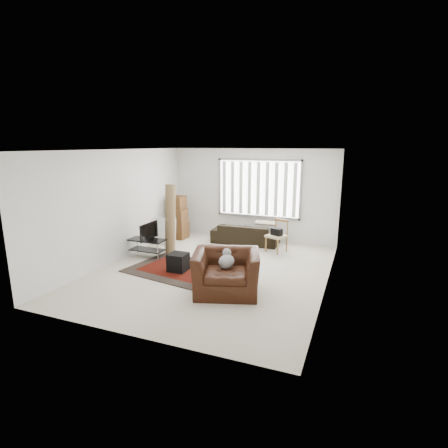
# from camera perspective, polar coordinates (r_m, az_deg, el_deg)

# --- Properties ---
(room) EXTENTS (6.00, 6.02, 2.71)m
(room) POSITION_cam_1_polar(r_m,az_deg,el_deg) (8.05, -0.31, 5.35)
(room) COLOR beige
(room) RESTS_ON ground
(persian_rug) EXTENTS (2.72, 2.04, 0.02)m
(persian_rug) POSITION_cam_1_polar(r_m,az_deg,el_deg) (8.09, -6.47, -7.49)
(persian_rug) COLOR black
(persian_rug) RESTS_ON ground
(tv_stand) EXTENTS (0.93, 0.42, 0.47)m
(tv_stand) POSITION_cam_1_polar(r_m,az_deg,el_deg) (9.10, -12.45, -3.23)
(tv_stand) COLOR black
(tv_stand) RESTS_ON ground
(tv) EXTENTS (0.10, 0.75, 0.43)m
(tv) POSITION_cam_1_polar(r_m,az_deg,el_deg) (9.01, -12.56, -1.11)
(tv) COLOR black
(tv) RESTS_ON tv_stand
(subwoofer) EXTENTS (0.41, 0.41, 0.40)m
(subwoofer) POSITION_cam_1_polar(r_m,az_deg,el_deg) (7.99, -7.47, -6.17)
(subwoofer) COLOR black
(subwoofer) RESTS_ON persian_rug
(moving_boxes) EXTENTS (0.54, 0.50, 1.29)m
(moving_boxes) POSITION_cam_1_polar(r_m,az_deg,el_deg) (10.71, -7.52, 0.85)
(moving_boxes) COLOR brown
(moving_boxes) RESTS_ON ground
(white_flatpack) EXTENTS (0.61, 0.27, 0.76)m
(white_flatpack) POSITION_cam_1_polar(r_m,az_deg,el_deg) (10.17, -9.50, -1.16)
(white_flatpack) COLOR silver
(white_flatpack) RESTS_ON ground
(rolled_rug) EXTENTS (0.43, 0.63, 1.82)m
(rolled_rug) POSITION_cam_1_polar(r_m,az_deg,el_deg) (9.21, -8.76, 0.79)
(rolled_rug) COLOR brown
(rolled_rug) RESTS_ON ground
(sofa) EXTENTS (1.95, 0.91, 0.74)m
(sofa) POSITION_cam_1_polar(r_m,az_deg,el_deg) (10.13, 3.52, -1.11)
(sofa) COLOR black
(sofa) RESTS_ON ground
(side_chair) EXTENTS (0.61, 0.61, 0.87)m
(side_chair) POSITION_cam_1_polar(r_m,az_deg,el_deg) (9.38, 8.65, -1.68)
(side_chair) COLOR tan
(side_chair) RESTS_ON ground
(armchair) EXTENTS (1.53, 1.43, 0.93)m
(armchair) POSITION_cam_1_polar(r_m,az_deg,el_deg) (6.78, 0.38, -7.39)
(armchair) COLOR #32160A
(armchair) RESTS_ON ground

